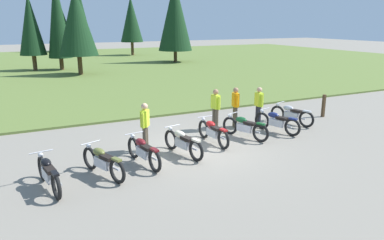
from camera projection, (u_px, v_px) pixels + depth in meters
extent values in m
plane|color=gray|center=(200.00, 149.00, 12.60)|extent=(140.00, 140.00, 0.00)
cube|color=#5B7033|center=(75.00, 66.00, 35.79)|extent=(80.00, 44.00, 0.10)
cylinder|color=#47331E|center=(35.00, 63.00, 32.30)|extent=(0.36, 0.36, 1.45)
cone|color=#143319|center=(30.00, 24.00, 31.44)|extent=(2.26, 2.26, 5.21)
cylinder|color=#47331E|center=(80.00, 66.00, 29.65)|extent=(0.36, 0.36, 1.65)
cone|color=#143319|center=(77.00, 21.00, 28.74)|extent=(3.07, 3.07, 5.35)
cylinder|color=#47331E|center=(83.00, 46.00, 53.37)|extent=(0.36, 0.36, 1.71)
cone|color=#143319|center=(80.00, 15.00, 52.22)|extent=(2.72, 2.72, 7.11)
cylinder|color=#47331E|center=(132.00, 49.00, 47.12)|extent=(0.36, 0.36, 1.78)
cone|color=#143319|center=(131.00, 19.00, 46.16)|extent=(2.84, 2.84, 5.59)
cylinder|color=#47331E|center=(175.00, 57.00, 39.07)|extent=(0.36, 0.36, 1.32)
cone|color=#143319|center=(175.00, 15.00, 37.95)|extent=(3.56, 3.56, 7.26)
cylinder|color=#47331E|center=(62.00, 64.00, 32.73)|extent=(0.36, 0.36, 1.17)
cone|color=#143319|center=(57.00, 16.00, 31.64)|extent=(2.06, 2.06, 7.18)
cylinder|color=#47331E|center=(62.00, 48.00, 53.06)|extent=(0.36, 0.36, 1.34)
cone|color=#143319|center=(60.00, 20.00, 52.06)|extent=(3.41, 3.41, 6.37)
torus|color=black|center=(42.00, 168.00, 10.06)|extent=(0.21, 0.71, 0.70)
torus|color=black|center=(56.00, 186.00, 8.95)|extent=(0.21, 0.71, 0.70)
cube|color=silver|center=(49.00, 175.00, 9.49)|extent=(0.30, 0.66, 0.28)
ellipsoid|color=black|center=(46.00, 163.00, 9.56)|extent=(0.33, 0.51, 0.22)
cube|color=black|center=(50.00, 170.00, 9.26)|extent=(0.29, 0.51, 0.10)
cube|color=black|center=(55.00, 173.00, 8.86)|extent=(0.19, 0.34, 0.06)
cylinder|color=silver|center=(41.00, 152.00, 9.84)|extent=(0.62, 0.13, 0.03)
sphere|color=silver|center=(41.00, 155.00, 9.97)|extent=(0.14, 0.14, 0.14)
cylinder|color=silver|center=(58.00, 181.00, 9.35)|extent=(0.15, 0.55, 0.07)
torus|color=black|center=(90.00, 158.00, 10.79)|extent=(0.33, 0.69, 0.70)
torus|color=black|center=(117.00, 171.00, 9.84)|extent=(0.33, 0.69, 0.70)
cube|color=silver|center=(103.00, 163.00, 10.30)|extent=(0.40, 0.67, 0.28)
ellipsoid|color=brown|center=(99.00, 152.00, 10.35)|extent=(0.41, 0.54, 0.22)
cube|color=black|center=(107.00, 157.00, 10.10)|extent=(0.37, 0.53, 0.10)
cube|color=brown|center=(117.00, 159.00, 9.76)|extent=(0.24, 0.35, 0.06)
cylinder|color=silver|center=(91.00, 143.00, 10.59)|extent=(0.59, 0.24, 0.03)
sphere|color=silver|center=(89.00, 146.00, 10.70)|extent=(0.14, 0.14, 0.14)
cylinder|color=silver|center=(113.00, 168.00, 10.22)|extent=(0.25, 0.54, 0.07)
torus|color=black|center=(133.00, 148.00, 11.70)|extent=(0.21, 0.71, 0.70)
torus|color=black|center=(155.00, 161.00, 10.59)|extent=(0.21, 0.71, 0.70)
cube|color=silver|center=(143.00, 152.00, 11.13)|extent=(0.30, 0.66, 0.28)
ellipsoid|color=maroon|center=(140.00, 142.00, 11.20)|extent=(0.33, 0.51, 0.22)
cube|color=black|center=(147.00, 148.00, 10.90)|extent=(0.29, 0.51, 0.10)
cube|color=maroon|center=(154.00, 150.00, 10.50)|extent=(0.19, 0.34, 0.06)
cylinder|color=silver|center=(134.00, 133.00, 11.48)|extent=(0.62, 0.13, 0.03)
sphere|color=silver|center=(133.00, 136.00, 11.61)|extent=(0.14, 0.14, 0.14)
cylinder|color=silver|center=(152.00, 157.00, 10.99)|extent=(0.15, 0.55, 0.07)
torus|color=black|center=(171.00, 140.00, 12.50)|extent=(0.24, 0.71, 0.70)
torus|color=black|center=(196.00, 151.00, 11.42)|extent=(0.24, 0.71, 0.70)
cube|color=silver|center=(183.00, 143.00, 11.95)|extent=(0.32, 0.67, 0.28)
ellipsoid|color=beige|center=(180.00, 134.00, 12.01)|extent=(0.35, 0.52, 0.22)
cube|color=black|center=(187.00, 139.00, 11.72)|extent=(0.31, 0.51, 0.10)
cube|color=beige|center=(196.00, 140.00, 11.34)|extent=(0.20, 0.34, 0.06)
cylinder|color=silver|center=(172.00, 126.00, 12.29)|extent=(0.61, 0.16, 0.03)
sphere|color=silver|center=(170.00, 129.00, 12.41)|extent=(0.14, 0.14, 0.14)
cylinder|color=silver|center=(192.00, 148.00, 11.83)|extent=(0.18, 0.55, 0.07)
torus|color=black|center=(204.00, 129.00, 13.72)|extent=(0.12, 0.70, 0.70)
torus|color=black|center=(223.00, 139.00, 12.52)|extent=(0.12, 0.70, 0.70)
cube|color=silver|center=(213.00, 133.00, 13.10)|extent=(0.22, 0.64, 0.28)
ellipsoid|color=#AD1919|center=(211.00, 124.00, 13.19)|extent=(0.27, 0.49, 0.22)
cube|color=black|center=(216.00, 128.00, 12.86)|extent=(0.23, 0.49, 0.10)
cube|color=#AD1919|center=(224.00, 130.00, 12.43)|extent=(0.15, 0.32, 0.06)
cylinder|color=silver|center=(205.00, 117.00, 13.50)|extent=(0.62, 0.05, 0.03)
sphere|color=silver|center=(203.00, 119.00, 13.64)|extent=(0.14, 0.14, 0.14)
cylinder|color=silver|center=(221.00, 137.00, 12.94)|extent=(0.08, 0.55, 0.07)
torus|color=black|center=(230.00, 126.00, 14.20)|extent=(0.33, 0.69, 0.70)
torus|color=black|center=(261.00, 133.00, 13.26)|extent=(0.33, 0.69, 0.70)
cube|color=silver|center=(245.00, 128.00, 13.72)|extent=(0.41, 0.67, 0.28)
ellipsoid|color=#144C23|center=(241.00, 120.00, 13.76)|extent=(0.41, 0.54, 0.22)
cube|color=black|center=(250.00, 123.00, 13.51)|extent=(0.37, 0.53, 0.10)
cube|color=#144C23|center=(261.00, 124.00, 13.17)|extent=(0.24, 0.35, 0.06)
cylinder|color=silver|center=(233.00, 113.00, 14.00)|extent=(0.59, 0.24, 0.03)
sphere|color=silver|center=(230.00, 116.00, 14.11)|extent=(0.14, 0.14, 0.14)
cylinder|color=silver|center=(254.00, 131.00, 13.64)|extent=(0.25, 0.54, 0.07)
torus|color=black|center=(262.00, 121.00, 14.92)|extent=(0.32, 0.70, 0.70)
torus|color=black|center=(292.00, 127.00, 13.95)|extent=(0.32, 0.70, 0.70)
cube|color=silver|center=(277.00, 123.00, 14.42)|extent=(0.39, 0.67, 0.28)
ellipsoid|color=navy|center=(273.00, 115.00, 14.47)|extent=(0.40, 0.54, 0.22)
cube|color=black|center=(282.00, 118.00, 14.21)|extent=(0.36, 0.52, 0.10)
cube|color=navy|center=(293.00, 119.00, 13.86)|extent=(0.23, 0.35, 0.06)
cylinder|color=silver|center=(265.00, 109.00, 14.72)|extent=(0.60, 0.23, 0.03)
sphere|color=silver|center=(262.00, 111.00, 14.83)|extent=(0.14, 0.14, 0.14)
cylinder|color=silver|center=(285.00, 126.00, 14.33)|extent=(0.24, 0.54, 0.07)
torus|color=black|center=(278.00, 113.00, 16.09)|extent=(0.31, 0.70, 0.70)
torus|color=black|center=(306.00, 119.00, 15.11)|extent=(0.31, 0.70, 0.70)
cube|color=silver|center=(292.00, 115.00, 15.59)|extent=(0.38, 0.67, 0.28)
ellipsoid|color=#B7B7BC|center=(288.00, 108.00, 15.64)|extent=(0.39, 0.54, 0.22)
cube|color=black|center=(297.00, 111.00, 15.38)|extent=(0.36, 0.52, 0.10)
cube|color=#B7B7BC|center=(307.00, 111.00, 15.03)|extent=(0.23, 0.35, 0.06)
cylinder|color=silver|center=(280.00, 102.00, 15.89)|extent=(0.60, 0.22, 0.03)
sphere|color=silver|center=(278.00, 105.00, 16.01)|extent=(0.14, 0.14, 0.14)
cylinder|color=silver|center=(299.00, 118.00, 15.50)|extent=(0.23, 0.55, 0.07)
cylinder|color=#4C4233|center=(145.00, 140.00, 12.21)|extent=(0.14, 0.14, 0.88)
cylinder|color=#4C4233|center=(146.00, 138.00, 12.38)|extent=(0.14, 0.14, 0.88)
cube|color=#C6E52D|center=(145.00, 118.00, 12.11)|extent=(0.39, 0.42, 0.56)
sphere|color=tan|center=(144.00, 106.00, 12.00)|extent=(0.22, 0.22, 0.22)
cylinder|color=#C6E52D|center=(143.00, 121.00, 11.89)|extent=(0.09, 0.09, 0.52)
cylinder|color=#C6E52D|center=(147.00, 117.00, 12.33)|extent=(0.09, 0.09, 0.52)
cylinder|color=#2D2D38|center=(259.00, 117.00, 15.16)|extent=(0.14, 0.14, 0.88)
cylinder|color=#2D2D38|center=(257.00, 116.00, 15.32)|extent=(0.14, 0.14, 0.88)
cube|color=#C6E52D|center=(259.00, 99.00, 15.06)|extent=(0.25, 0.38, 0.56)
sphere|color=tan|center=(259.00, 90.00, 14.95)|extent=(0.22, 0.22, 0.22)
cylinder|color=#C6E52D|center=(262.00, 101.00, 14.85)|extent=(0.09, 0.09, 0.52)
cylinder|color=#C6E52D|center=(256.00, 99.00, 15.27)|extent=(0.09, 0.09, 0.52)
cylinder|color=#4C4233|center=(217.00, 120.00, 14.72)|extent=(0.14, 0.14, 0.88)
cylinder|color=#4C4233|center=(214.00, 119.00, 14.86)|extent=(0.14, 0.14, 0.88)
cube|color=#C6E52D|center=(216.00, 102.00, 14.60)|extent=(0.27, 0.39, 0.56)
sphere|color=#9E7051|center=(216.00, 92.00, 14.50)|extent=(0.22, 0.22, 0.22)
cylinder|color=#C6E52D|center=(219.00, 103.00, 14.42)|extent=(0.09, 0.09, 0.52)
cylinder|color=#C6E52D|center=(212.00, 101.00, 14.79)|extent=(0.09, 0.09, 0.52)
cylinder|color=#4C4233|center=(236.00, 117.00, 15.09)|extent=(0.14, 0.14, 0.88)
cylinder|color=#4C4233|center=(234.00, 116.00, 15.26)|extent=(0.14, 0.14, 0.88)
cube|color=orange|center=(236.00, 100.00, 14.99)|extent=(0.30, 0.40, 0.56)
sphere|color=#9E7051|center=(236.00, 90.00, 14.88)|extent=(0.22, 0.22, 0.22)
cylinder|color=orange|center=(237.00, 101.00, 14.77)|extent=(0.09, 0.09, 0.52)
cylinder|color=orange|center=(234.00, 99.00, 15.21)|extent=(0.09, 0.09, 0.52)
cube|color=#47331E|center=(324.00, 106.00, 16.78)|extent=(0.12, 0.12, 1.04)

